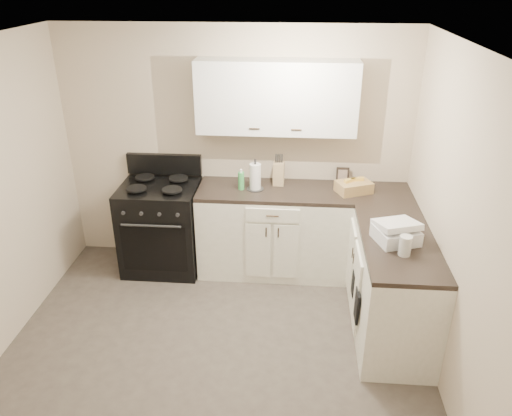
# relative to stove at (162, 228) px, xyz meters

# --- Properties ---
(floor) EXTENTS (3.60, 3.60, 0.00)m
(floor) POSITION_rel_stove_xyz_m (0.76, -1.48, -0.46)
(floor) COLOR #473F38
(floor) RESTS_ON ground
(ceiling) EXTENTS (3.60, 3.60, 0.00)m
(ceiling) POSITION_rel_stove_xyz_m (0.76, -1.48, 2.04)
(ceiling) COLOR white
(ceiling) RESTS_ON wall_back
(wall_back) EXTENTS (3.60, 0.00, 3.60)m
(wall_back) POSITION_rel_stove_xyz_m (0.76, 0.32, 0.79)
(wall_back) COLOR beige
(wall_back) RESTS_ON ground
(wall_right) EXTENTS (0.00, 3.60, 3.60)m
(wall_right) POSITION_rel_stove_xyz_m (2.56, -1.48, 0.79)
(wall_right) COLOR beige
(wall_right) RESTS_ON ground
(base_cabinets_back) EXTENTS (1.55, 0.60, 0.90)m
(base_cabinets_back) POSITION_rel_stove_xyz_m (1.19, 0.02, -0.01)
(base_cabinets_back) COLOR white
(base_cabinets_back) RESTS_ON floor
(base_cabinets_right) EXTENTS (0.60, 1.90, 0.90)m
(base_cabinets_right) POSITION_rel_stove_xyz_m (2.26, -0.63, -0.01)
(base_cabinets_right) COLOR white
(base_cabinets_right) RESTS_ON floor
(countertop_back) EXTENTS (1.55, 0.60, 0.04)m
(countertop_back) POSITION_rel_stove_xyz_m (1.19, 0.02, 0.46)
(countertop_back) COLOR black
(countertop_back) RESTS_ON base_cabinets_back
(countertop_right) EXTENTS (0.60, 1.90, 0.04)m
(countertop_right) POSITION_rel_stove_xyz_m (2.26, -0.63, 0.46)
(countertop_right) COLOR black
(countertop_right) RESTS_ON base_cabinets_right
(upper_cabinets) EXTENTS (1.55, 0.30, 0.70)m
(upper_cabinets) POSITION_rel_stove_xyz_m (1.19, 0.18, 1.38)
(upper_cabinets) COLOR white
(upper_cabinets) RESTS_ON wall_back
(stove) EXTENTS (0.80, 0.68, 0.96)m
(stove) POSITION_rel_stove_xyz_m (0.00, 0.00, 0.00)
(stove) COLOR black
(stove) RESTS_ON floor
(knife_block) EXTENTS (0.11, 0.10, 0.24)m
(knife_block) POSITION_rel_stove_xyz_m (1.22, 0.15, 0.60)
(knife_block) COLOR tan
(knife_block) RESTS_ON countertop_back
(paper_towel) EXTENTS (0.14, 0.14, 0.27)m
(paper_towel) POSITION_rel_stove_xyz_m (1.00, 0.01, 0.62)
(paper_towel) COLOR white
(paper_towel) RESTS_ON countertop_back
(soap_bottle) EXTENTS (0.06, 0.06, 0.18)m
(soap_bottle) POSITION_rel_stove_xyz_m (0.85, 0.00, 0.57)
(soap_bottle) COLOR #45B356
(soap_bottle) RESTS_ON countertop_back
(picture_frame) EXTENTS (0.13, 0.04, 0.17)m
(picture_frame) POSITION_rel_stove_xyz_m (1.88, 0.26, 0.56)
(picture_frame) COLOR black
(picture_frame) RESTS_ON countertop_back
(wicker_basket) EXTENTS (0.39, 0.33, 0.11)m
(wicker_basket) POSITION_rel_stove_xyz_m (1.98, 0.02, 0.54)
(wicker_basket) COLOR tan
(wicker_basket) RESTS_ON countertop_right
(countertop_grill) EXTENTS (0.40, 0.39, 0.12)m
(countertop_grill) POSITION_rel_stove_xyz_m (2.23, -0.95, 0.54)
(countertop_grill) COLOR white
(countertop_grill) RESTS_ON countertop_right
(glass_jar) EXTENTS (0.11, 0.11, 0.16)m
(glass_jar) POSITION_rel_stove_xyz_m (2.26, -1.16, 0.56)
(glass_jar) COLOR silver
(glass_jar) RESTS_ON countertop_right
(oven_mitt_near) EXTENTS (0.02, 0.16, 0.28)m
(oven_mitt_near) POSITION_rel_stove_xyz_m (1.94, -1.16, -0.03)
(oven_mitt_near) COLOR black
(oven_mitt_near) RESTS_ON base_cabinets_right
(oven_mitt_far) EXTENTS (0.02, 0.13, 0.22)m
(oven_mitt_far) POSITION_rel_stove_xyz_m (1.94, -0.84, -0.03)
(oven_mitt_far) COLOR black
(oven_mitt_far) RESTS_ON base_cabinets_right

